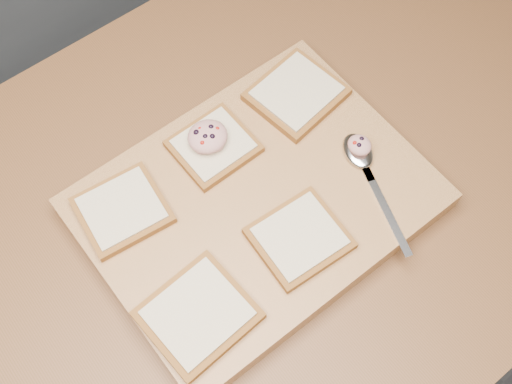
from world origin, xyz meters
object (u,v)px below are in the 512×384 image
cutting_board (256,203)px  bread_far_center (214,146)px  spoon (362,159)px  tuna_salad_dollop (208,136)px

cutting_board → bread_far_center: size_ratio=4.17×
bread_far_center → spoon: (0.15, -0.15, -0.00)m
bread_far_center → tuna_salad_dollop: tuna_salad_dollop is taller
bread_far_center → tuna_salad_dollop: 0.02m
bread_far_center → spoon: bread_far_center is taller
cutting_board → tuna_salad_dollop: 0.12m
tuna_salad_dollop → spoon: size_ratio=0.29×
tuna_salad_dollop → spoon: bearing=-44.3°
bread_far_center → spoon: 0.21m
cutting_board → spoon: size_ratio=2.32×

